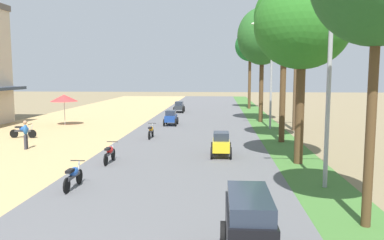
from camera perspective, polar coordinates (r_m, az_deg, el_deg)
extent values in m
cylinder|color=black|center=(27.78, -22.28, -1.88)|extent=(0.56, 0.06, 0.56)
cylinder|color=black|center=(28.35, -24.53, -1.82)|extent=(0.56, 0.06, 0.56)
cube|color=#333338|center=(28.03, -23.43, -1.49)|extent=(1.12, 0.12, 0.12)
ellipsoid|color=#1E4CA5|center=(27.98, -23.30, -1.21)|extent=(0.64, 0.28, 0.32)
cube|color=black|center=(28.13, -23.96, -0.95)|extent=(0.44, 0.20, 0.10)
cylinder|color=#A5A8AD|center=(27.77, -22.41, -1.32)|extent=(0.26, 0.05, 0.68)
cylinder|color=black|center=(27.75, -22.56, -0.57)|extent=(0.04, 0.54, 0.04)
cylinder|color=#99999E|center=(33.78, -18.08, 1.04)|extent=(0.05, 0.05, 2.10)
cone|color=red|center=(33.69, -18.15, 3.07)|extent=(2.20, 2.20, 0.55)
cylinder|color=#33333D|center=(23.68, -23.14, -3.00)|extent=(0.14, 0.14, 0.82)
cylinder|color=#33333D|center=(23.85, -22.97, -2.93)|extent=(0.14, 0.14, 0.82)
ellipsoid|color=#265999|center=(23.67, -23.13, -1.32)|extent=(0.26, 0.37, 0.56)
sphere|color=#9E7556|center=(23.62, -23.17, -0.33)|extent=(0.22, 0.22, 0.22)
cylinder|color=#4C351E|center=(11.50, 24.64, -0.42)|extent=(0.26, 0.26, 5.73)
cylinder|color=#4C351E|center=(18.80, 15.45, 1.80)|extent=(0.41, 0.41, 5.29)
ellipsoid|color=#25651E|center=(18.87, 15.81, 13.21)|extent=(4.38, 4.38, 4.01)
cylinder|color=#4C351E|center=(24.55, 13.10, 4.38)|extent=(0.36, 0.36, 6.52)
ellipsoid|color=#22631B|center=(24.78, 13.37, 14.49)|extent=(3.66, 3.66, 3.97)
cylinder|color=#4C351E|center=(34.87, 10.06, 4.72)|extent=(0.37, 0.37, 6.10)
ellipsoid|color=#255A22|center=(35.01, 10.21, 11.94)|extent=(4.31, 4.31, 4.93)
cylinder|color=#4C351E|center=(48.38, 8.39, 5.56)|extent=(0.35, 0.35, 6.59)
ellipsoid|color=#1A6425|center=(48.50, 8.48, 10.67)|extent=(3.62, 3.62, 3.73)
cylinder|color=gray|center=(14.97, 19.32, 4.85)|extent=(0.16, 0.16, 7.57)
cylinder|color=gray|center=(30.44, 11.48, 6.39)|extent=(0.16, 0.16, 8.18)
cylinder|color=gray|center=(30.60, 10.32, 13.81)|extent=(1.40, 0.08, 0.08)
ellipsoid|color=silver|center=(30.53, 8.97, 13.72)|extent=(0.36, 0.20, 0.14)
cylinder|color=gray|center=(30.78, 12.98, 13.71)|extent=(1.40, 0.08, 0.08)
ellipsoid|color=silver|center=(30.89, 14.30, 13.52)|extent=(0.36, 0.20, 0.14)
cylinder|color=brown|center=(29.04, 15.75, 7.88)|extent=(0.20, 0.20, 9.94)
cylinder|color=brown|center=(30.32, 14.80, 6.41)|extent=(0.20, 0.20, 8.41)
cube|color=#473323|center=(30.54, 15.01, 13.37)|extent=(1.80, 0.10, 0.10)
cube|color=black|center=(8.72, 8.25, -15.58)|extent=(0.95, 2.40, 0.95)
cube|color=#232B38|center=(8.40, 8.38, -11.73)|extent=(0.87, 2.00, 0.35)
cylinder|color=black|center=(9.76, 11.07, -16.38)|extent=(0.12, 0.68, 0.68)
cylinder|color=black|center=(9.69, 4.51, -16.45)|extent=(0.12, 0.68, 0.68)
cube|color=gold|center=(19.95, 4.27, -3.64)|extent=(0.84, 1.95, 0.50)
cube|color=#232B38|center=(19.93, 4.28, -2.35)|extent=(0.77, 1.10, 0.40)
cylinder|color=black|center=(19.32, 5.67, -4.84)|extent=(0.10, 0.60, 0.60)
cylinder|color=black|center=(19.32, 2.87, -4.82)|extent=(0.10, 0.60, 0.60)
cylinder|color=black|center=(20.70, 5.55, -4.07)|extent=(0.10, 0.60, 0.60)
cylinder|color=black|center=(20.70, 2.94, -4.05)|extent=(0.10, 0.60, 0.60)
cube|color=navy|center=(32.06, -3.09, 0.27)|extent=(0.84, 1.95, 0.50)
cube|color=#232B38|center=(31.97, -3.11, 1.06)|extent=(0.77, 1.10, 0.40)
cylinder|color=black|center=(32.85, -3.75, -0.08)|extent=(0.10, 0.60, 0.60)
cylinder|color=black|center=(32.73, -2.12, -0.09)|extent=(0.10, 0.60, 0.60)
cylinder|color=black|center=(31.47, -4.09, -0.38)|extent=(0.10, 0.60, 0.60)
cylinder|color=black|center=(31.35, -2.39, -0.39)|extent=(0.10, 0.60, 0.60)
cube|color=#282D33|center=(43.00, -1.90, 1.89)|extent=(0.88, 2.25, 0.44)
cube|color=#232B38|center=(43.07, -1.89, 2.45)|extent=(0.81, 1.30, 0.40)
cylinder|color=black|center=(43.88, -2.43, 1.65)|extent=(0.11, 0.64, 0.64)
cylinder|color=black|center=(43.78, -1.14, 1.64)|extent=(0.11, 0.64, 0.64)
cylinder|color=black|center=(42.27, -2.67, 1.46)|extent=(0.11, 0.64, 0.64)
cylinder|color=black|center=(42.17, -1.34, 1.45)|extent=(0.11, 0.64, 0.64)
cylinder|color=black|center=(15.63, -16.11, -7.91)|extent=(0.06, 0.56, 0.56)
cylinder|color=black|center=(14.51, -17.80, -9.09)|extent=(0.06, 0.56, 0.56)
cube|color=#333338|center=(15.02, -16.95, -7.82)|extent=(0.12, 1.12, 0.12)
ellipsoid|color=#1E4CA5|center=(15.06, -16.86, -7.23)|extent=(0.28, 0.64, 0.32)
cube|color=black|center=(14.71, -17.37, -7.10)|extent=(0.20, 0.44, 0.10)
cylinder|color=#A5A8AD|center=(15.51, -16.22, -7.00)|extent=(0.05, 0.26, 0.68)
cylinder|color=black|center=(15.37, -16.34, -5.71)|extent=(0.54, 0.04, 0.04)
cylinder|color=black|center=(19.47, -11.43, -4.92)|extent=(0.06, 0.56, 0.56)
cylinder|color=black|center=(18.30, -12.46, -5.68)|extent=(0.06, 0.56, 0.56)
cube|color=#333338|center=(18.85, -11.94, -4.75)|extent=(0.12, 1.12, 0.12)
ellipsoid|color=red|center=(18.90, -11.88, -4.29)|extent=(0.28, 0.64, 0.32)
cube|color=black|center=(18.53, -12.20, -4.13)|extent=(0.20, 0.44, 0.10)
cylinder|color=#A5A8AD|center=(19.36, -11.49, -4.17)|extent=(0.05, 0.26, 0.68)
cylinder|color=black|center=(19.24, -11.57, -3.12)|extent=(0.54, 0.04, 0.04)
cylinder|color=black|center=(26.30, -5.78, -1.82)|extent=(0.06, 0.56, 0.56)
cylinder|color=black|center=(25.10, -6.26, -2.24)|extent=(0.06, 0.56, 0.56)
cube|color=#333338|center=(25.67, -6.02, -1.63)|extent=(0.12, 1.12, 0.12)
ellipsoid|color=orange|center=(25.73, -5.99, -1.29)|extent=(0.28, 0.64, 0.32)
cube|color=black|center=(25.36, -6.13, -1.14)|extent=(0.20, 0.44, 0.10)
cylinder|color=#A5A8AD|center=(26.21, -5.81, -1.26)|extent=(0.05, 0.26, 0.68)
cylinder|color=black|center=(26.10, -5.84, -0.47)|extent=(0.54, 0.04, 0.04)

